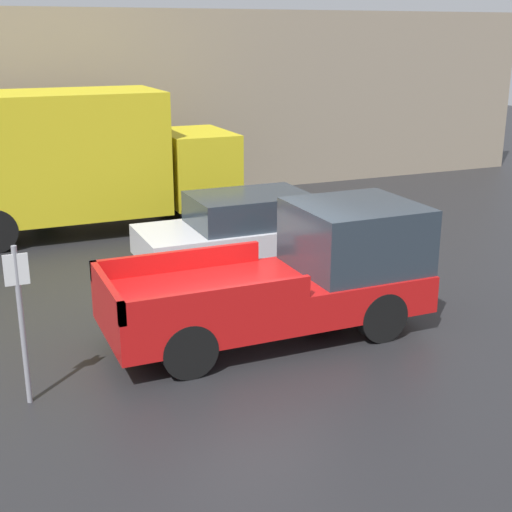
# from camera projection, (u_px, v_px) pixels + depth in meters

# --- Properties ---
(ground_plane) EXTENTS (60.00, 60.00, 0.00)m
(ground_plane) POSITION_uv_depth(u_px,v_px,m) (254.00, 334.00, 11.35)
(ground_plane) COLOR #232326
(building_wall) EXTENTS (28.00, 0.15, 5.23)m
(building_wall) POSITION_uv_depth(u_px,v_px,m) (108.00, 108.00, 19.58)
(building_wall) COLOR gray
(building_wall) RESTS_ON ground
(pickup_truck) EXTENTS (5.05, 2.01, 2.00)m
(pickup_truck) POSITION_uv_depth(u_px,v_px,m) (297.00, 275.00, 11.24)
(pickup_truck) COLOR red
(pickup_truck) RESTS_ON ground
(car) EXTENTS (4.28, 1.89, 1.49)m
(car) POSITION_uv_depth(u_px,v_px,m) (245.00, 229.00, 14.54)
(car) COLOR silver
(car) RESTS_ON ground
(delivery_truck) EXTENTS (7.53, 2.55, 3.31)m
(delivery_truck) POSITION_uv_depth(u_px,v_px,m) (63.00, 158.00, 16.71)
(delivery_truck) COLOR gold
(delivery_truck) RESTS_ON ground
(parking_sign) EXTENTS (0.30, 0.07, 2.13)m
(parking_sign) POSITION_uv_depth(u_px,v_px,m) (21.00, 316.00, 8.92)
(parking_sign) COLOR gray
(parking_sign) RESTS_ON ground
(newspaper_box) EXTENTS (0.45, 0.40, 0.98)m
(newspaper_box) POSITION_uv_depth(u_px,v_px,m) (40.00, 192.00, 19.17)
(newspaper_box) COLOR #194CB2
(newspaper_box) RESTS_ON ground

